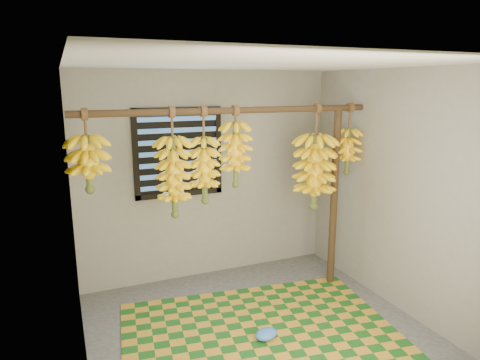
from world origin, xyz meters
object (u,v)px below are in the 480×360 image
support_post (334,199)px  banana_bunch_b (174,177)px  banana_bunch_d (235,154)px  banana_bunch_e (315,172)px  banana_bunch_a (88,164)px  banana_bunch_c (204,170)px  plastic_bag (266,334)px  woven_mat (264,340)px  banana_bunch_f (348,151)px

support_post → banana_bunch_b: size_ratio=1.94×
banana_bunch_d → banana_bunch_e: 0.95m
banana_bunch_a → banana_bunch_c: bearing=0.0°
plastic_bag → banana_bunch_d: (0.01, 0.75, 1.52)m
banana_bunch_c → plastic_bag: bearing=-67.5°
banana_bunch_a → banana_bunch_c: (1.04, 0.00, -0.13)m
woven_mat → banana_bunch_a: (-1.33, 0.75, 1.58)m
support_post → banana_bunch_d: 1.32m
woven_mat → banana_bunch_c: banana_bunch_c is taller
banana_bunch_b → banana_bunch_f: (1.96, 0.00, 0.13)m
support_post → banana_bunch_a: 2.61m
plastic_bag → banana_bunch_c: (-0.31, 0.75, 1.39)m
banana_bunch_f → woven_mat: bearing=-151.2°
support_post → banana_bunch_d: bearing=180.0°
woven_mat → banana_bunch_c: size_ratio=2.67×
banana_bunch_a → banana_bunch_e: size_ratio=0.64×
woven_mat → banana_bunch_a: size_ratio=3.46×
woven_mat → plastic_bag: 0.05m
woven_mat → banana_bunch_f: size_ratio=3.17×
woven_mat → banana_bunch_e: (0.95, 0.75, 1.32)m
banana_bunch_b → banana_bunch_a: bearing=180.0°
plastic_bag → banana_bunch_c: bearing=112.5°
woven_mat → banana_bunch_b: 1.69m
banana_bunch_e → banana_bunch_f: size_ratio=1.44×
support_post → banana_bunch_a: bearing=180.0°
woven_mat → plastic_bag: size_ratio=11.18×
woven_mat → banana_bunch_b: (-0.59, 0.75, 1.39)m
banana_bunch_e → woven_mat: bearing=-141.7°
banana_bunch_f → banana_bunch_d: bearing=180.0°
banana_bunch_a → banana_bunch_c: same height
banana_bunch_d → banana_bunch_f: (1.34, 0.00, -0.05)m
banana_bunch_b → banana_bunch_c: size_ratio=1.11×
woven_mat → banana_bunch_b: banana_bunch_b is taller
banana_bunch_c → banana_bunch_e: 1.24m
banana_bunch_b → banana_bunch_f: size_ratio=1.32×
banana_bunch_a → banana_bunch_b: bearing=0.0°
plastic_bag → banana_bunch_a: bearing=151.1°
banana_bunch_f → banana_bunch_a: bearing=180.0°
banana_bunch_b → banana_bunch_f: 1.96m
support_post → banana_bunch_e: 0.42m
banana_bunch_d → woven_mat: bearing=-92.4°
woven_mat → banana_bunch_d: banana_bunch_d is taller
plastic_bag → banana_bunch_a: banana_bunch_a is taller
plastic_bag → banana_bunch_f: (1.35, 0.75, 1.47)m
woven_mat → banana_bunch_e: 1.79m
banana_bunch_a → banana_bunch_f: same height
banana_bunch_a → banana_bunch_e: same height
banana_bunch_a → support_post: bearing=0.0°
banana_bunch_c → banana_bunch_e: size_ratio=0.83×
banana_bunch_c → banana_bunch_d: same height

